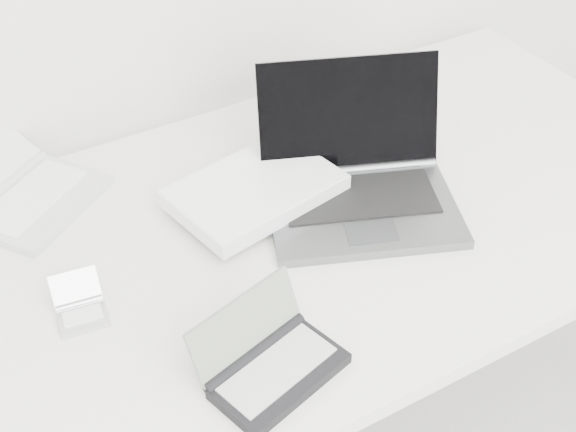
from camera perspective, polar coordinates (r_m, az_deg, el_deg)
desk at (r=1.44m, az=0.23°, el=-1.97°), size 1.60×0.80×0.73m
laptop_large at (r=1.44m, az=1.69°, el=2.15°), size 0.54×0.42×0.22m
netbook_open_white at (r=1.53m, az=-18.56°, el=1.66°), size 0.36×0.37×0.09m
pda_silver at (r=1.28m, az=-14.51°, el=-6.43°), size 0.09×0.10×0.06m
palmtop_charcoal at (r=1.16m, az=-1.31°, el=-10.36°), size 0.22×0.19×0.10m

